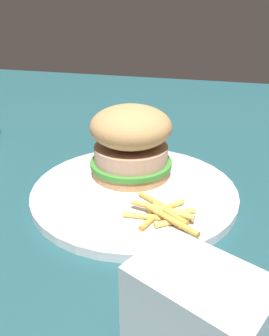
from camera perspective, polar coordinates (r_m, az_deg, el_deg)
ground_plane at (r=0.50m, az=-1.87°, el=-4.19°), size 1.60×1.60×0.00m
plate at (r=0.49m, az=-0.00°, el=-3.79°), size 0.28×0.28×0.01m
sandwich at (r=0.51m, az=-0.90°, el=4.47°), size 0.12×0.12×0.10m
fries_pile at (r=0.42m, az=4.82°, el=-7.33°), size 0.09×0.08×0.01m
napkin_dispenser at (r=0.27m, az=10.01°, el=-23.71°), size 0.11×0.09×0.09m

